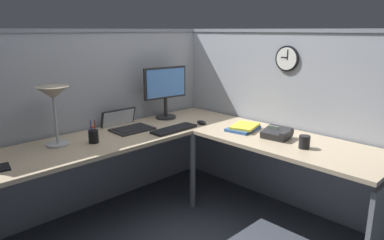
{
  "coord_description": "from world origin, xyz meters",
  "views": [
    {
      "loc": [
        -1.9,
        -1.93,
        1.57
      ],
      "look_at": [
        0.19,
        0.2,
        0.81
      ],
      "focal_mm": 32.88,
      "sensor_mm": 36.0,
      "label": 1
    }
  ],
  "objects_px": {
    "laptop": "(126,125)",
    "cell_phone": "(4,167)",
    "coffee_mug": "(304,142)",
    "wall_clock": "(287,59)",
    "office_phone": "(277,134)",
    "pen_cup": "(93,136)",
    "computer_mouse": "(202,122)",
    "desk_lamp_dome": "(53,98)",
    "book_stack": "(244,128)",
    "monitor": "(165,89)",
    "keyboard": "(174,129)"
  },
  "relations": [
    {
      "from": "cell_phone",
      "to": "wall_clock",
      "type": "xyz_separation_m",
      "value": [
        2.11,
        -0.7,
        0.6
      ]
    },
    {
      "from": "computer_mouse",
      "to": "office_phone",
      "type": "distance_m",
      "value": 0.73
    },
    {
      "from": "desk_lamp_dome",
      "to": "book_stack",
      "type": "height_order",
      "value": "desk_lamp_dome"
    },
    {
      "from": "keyboard",
      "to": "book_stack",
      "type": "distance_m",
      "value": 0.6
    },
    {
      "from": "keyboard",
      "to": "book_stack",
      "type": "relative_size",
      "value": 1.34
    },
    {
      "from": "computer_mouse",
      "to": "cell_phone",
      "type": "xyz_separation_m",
      "value": [
        -1.64,
        0.14,
        -0.01
      ]
    },
    {
      "from": "computer_mouse",
      "to": "monitor",
      "type": "bearing_deg",
      "value": 101.74
    },
    {
      "from": "book_stack",
      "to": "pen_cup",
      "type": "bearing_deg",
      "value": 152.02
    },
    {
      "from": "keyboard",
      "to": "desk_lamp_dome",
      "type": "height_order",
      "value": "desk_lamp_dome"
    },
    {
      "from": "laptop",
      "to": "wall_clock",
      "type": "height_order",
      "value": "wall_clock"
    },
    {
      "from": "office_phone",
      "to": "coffee_mug",
      "type": "height_order",
      "value": "office_phone"
    },
    {
      "from": "wall_clock",
      "to": "computer_mouse",
      "type": "bearing_deg",
      "value": 129.94
    },
    {
      "from": "monitor",
      "to": "pen_cup",
      "type": "xyz_separation_m",
      "value": [
        -0.9,
        -0.2,
        -0.24
      ]
    },
    {
      "from": "book_stack",
      "to": "wall_clock",
      "type": "xyz_separation_m",
      "value": [
        0.34,
        -0.18,
        0.58
      ]
    },
    {
      "from": "pen_cup",
      "to": "computer_mouse",
      "type": "bearing_deg",
      "value": -11.67
    },
    {
      "from": "monitor",
      "to": "wall_clock",
      "type": "xyz_separation_m",
      "value": [
        0.55,
        -0.97,
        0.31
      ]
    },
    {
      "from": "cell_phone",
      "to": "desk_lamp_dome",
      "type": "bearing_deg",
      "value": 35.5
    },
    {
      "from": "laptop",
      "to": "pen_cup",
      "type": "bearing_deg",
      "value": -156.78
    },
    {
      "from": "keyboard",
      "to": "computer_mouse",
      "type": "height_order",
      "value": "computer_mouse"
    },
    {
      "from": "computer_mouse",
      "to": "pen_cup",
      "type": "distance_m",
      "value": 1.0
    },
    {
      "from": "computer_mouse",
      "to": "wall_clock",
      "type": "height_order",
      "value": "wall_clock"
    },
    {
      "from": "coffee_mug",
      "to": "wall_clock",
      "type": "xyz_separation_m",
      "value": [
        0.42,
        0.43,
        0.55
      ]
    },
    {
      "from": "cell_phone",
      "to": "book_stack",
      "type": "height_order",
      "value": "book_stack"
    },
    {
      "from": "computer_mouse",
      "to": "book_stack",
      "type": "relative_size",
      "value": 0.32
    },
    {
      "from": "cell_phone",
      "to": "coffee_mug",
      "type": "bearing_deg",
      "value": -22.67
    },
    {
      "from": "office_phone",
      "to": "wall_clock",
      "type": "relative_size",
      "value": 1.02
    },
    {
      "from": "laptop",
      "to": "keyboard",
      "type": "relative_size",
      "value": 0.91
    },
    {
      "from": "laptop",
      "to": "coffee_mug",
      "type": "distance_m",
      "value": 1.51
    },
    {
      "from": "laptop",
      "to": "office_phone",
      "type": "xyz_separation_m",
      "value": [
        0.69,
        -1.1,
        0.01
      ]
    },
    {
      "from": "desk_lamp_dome",
      "to": "pen_cup",
      "type": "height_order",
      "value": "desk_lamp_dome"
    },
    {
      "from": "office_phone",
      "to": "book_stack",
      "type": "distance_m",
      "value": 0.34
    },
    {
      "from": "desk_lamp_dome",
      "to": "pen_cup",
      "type": "relative_size",
      "value": 2.47
    },
    {
      "from": "computer_mouse",
      "to": "book_stack",
      "type": "height_order",
      "value": "book_stack"
    },
    {
      "from": "monitor",
      "to": "book_stack",
      "type": "relative_size",
      "value": 1.56
    },
    {
      "from": "laptop",
      "to": "cell_phone",
      "type": "distance_m",
      "value": 1.1
    },
    {
      "from": "laptop",
      "to": "office_phone",
      "type": "relative_size",
      "value": 1.73
    },
    {
      "from": "desk_lamp_dome",
      "to": "book_stack",
      "type": "xyz_separation_m",
      "value": [
        1.33,
        -0.73,
        -0.34
      ]
    },
    {
      "from": "book_stack",
      "to": "computer_mouse",
      "type": "bearing_deg",
      "value": 108.04
    },
    {
      "from": "pen_cup",
      "to": "wall_clock",
      "type": "xyz_separation_m",
      "value": [
        1.45,
        -0.76,
        0.55
      ]
    },
    {
      "from": "desk_lamp_dome",
      "to": "pen_cup",
      "type": "distance_m",
      "value": 0.41
    },
    {
      "from": "computer_mouse",
      "to": "desk_lamp_dome",
      "type": "xyz_separation_m",
      "value": [
        -1.2,
        0.34,
        0.35
      ]
    },
    {
      "from": "desk_lamp_dome",
      "to": "coffee_mug",
      "type": "height_order",
      "value": "desk_lamp_dome"
    },
    {
      "from": "keyboard",
      "to": "wall_clock",
      "type": "bearing_deg",
      "value": -38.65
    },
    {
      "from": "pen_cup",
      "to": "laptop",
      "type": "bearing_deg",
      "value": 23.22
    },
    {
      "from": "laptop",
      "to": "coffee_mug",
      "type": "relative_size",
      "value": 4.06
    },
    {
      "from": "cell_phone",
      "to": "wall_clock",
      "type": "relative_size",
      "value": 0.65
    },
    {
      "from": "pen_cup",
      "to": "wall_clock",
      "type": "bearing_deg",
      "value": -27.75
    },
    {
      "from": "keyboard",
      "to": "coffee_mug",
      "type": "xyz_separation_m",
      "value": [
        0.36,
        -1.02,
        0.04
      ]
    },
    {
      "from": "computer_mouse",
      "to": "desk_lamp_dome",
      "type": "height_order",
      "value": "desk_lamp_dome"
    },
    {
      "from": "monitor",
      "to": "wall_clock",
      "type": "bearing_deg",
      "value": -60.17
    }
  ]
}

